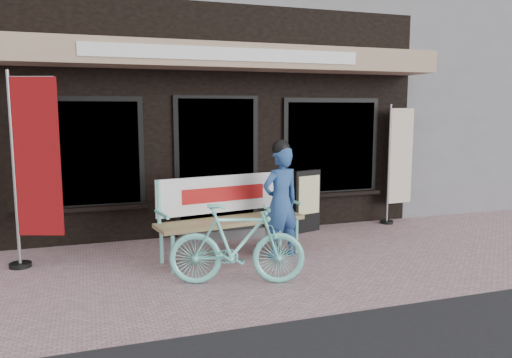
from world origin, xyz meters
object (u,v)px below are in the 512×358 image
object	(u,v)px
person	(281,200)
nobori_cream	(399,162)
menu_stand	(307,200)
bench	(228,210)
bicycle	(237,244)
nobori_red	(34,168)

from	to	relation	value
person	nobori_cream	bearing A→B (deg)	11.68
menu_stand	bench	bearing A→B (deg)	-166.96
bench	bicycle	xyz separation A→B (m)	(-0.20, -1.10, -0.17)
nobori_red	nobori_cream	bearing A→B (deg)	26.63
person	menu_stand	bearing A→B (deg)	38.26
nobori_cream	bicycle	bearing A→B (deg)	-153.74
person	nobori_red	distance (m)	3.15
bicycle	nobori_red	distance (m)	2.72
person	bicycle	bearing A→B (deg)	-148.85
bicycle	nobori_cream	size ratio (longest dim) A/B	0.75
person	nobori_red	size ratio (longest dim) A/B	0.65
bicycle	menu_stand	size ratio (longest dim) A/B	1.53
nobori_cream	menu_stand	bearing A→B (deg)	179.29
nobori_cream	person	bearing A→B (deg)	-159.33
person	nobori_cream	xyz separation A→B (m)	(2.70, 1.26, 0.29)
bench	nobori_red	world-z (taller)	nobori_red
bench	person	size ratio (longest dim) A/B	1.30
bicycle	nobori_cream	xyz separation A→B (m)	(3.56, 2.11, 0.60)
menu_stand	bicycle	bearing A→B (deg)	-148.07
person	menu_stand	world-z (taller)	person
bicycle	nobori_cream	world-z (taller)	nobori_cream
person	menu_stand	size ratio (longest dim) A/B	1.57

